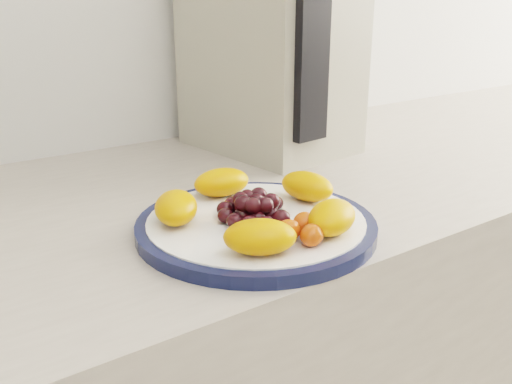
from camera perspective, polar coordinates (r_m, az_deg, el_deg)
plate_rim at (r=0.67m, az=0.00°, el=-3.43°), size 0.28×0.28×0.01m
plate_face at (r=0.67m, az=0.00°, el=-3.35°), size 0.25×0.25×0.02m
appliance_body at (r=1.01m, az=1.35°, el=14.20°), size 0.23×0.30×0.35m
appliance_panel at (r=0.87m, az=5.55°, el=13.59°), size 0.06×0.03×0.26m
fruit_plate at (r=0.66m, az=0.40°, el=-1.44°), size 0.24×0.24×0.04m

